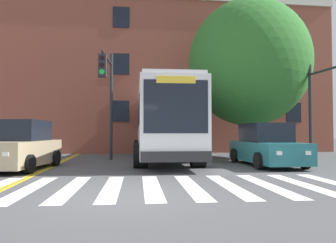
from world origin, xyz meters
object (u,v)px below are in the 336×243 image
city_bus (162,122)px  traffic_light_near_corner (332,93)px  car_teal_far_lane (266,146)px  traffic_light_overhead (108,87)px  car_tan_near_lane (19,147)px  street_tree_curbside_large (249,63)px

city_bus → traffic_light_near_corner: traffic_light_near_corner is taller
car_teal_far_lane → traffic_light_near_corner: 3.78m
city_bus → traffic_light_near_corner: 7.90m
traffic_light_near_corner → traffic_light_overhead: traffic_light_overhead is taller
car_teal_far_lane → traffic_light_overhead: bearing=159.3°
car_tan_near_lane → street_tree_curbside_large: 12.35m
street_tree_curbside_large → city_bus: bearing=-171.0°
car_tan_near_lane → street_tree_curbside_large: street_tree_curbside_large is taller
car_teal_far_lane → street_tree_curbside_large: bearing=78.6°
car_teal_far_lane → traffic_light_overhead: 7.79m
car_tan_near_lane → car_teal_far_lane: size_ratio=0.94×
city_bus → car_tan_near_lane: 6.87m
city_bus → traffic_light_overhead: (-2.71, -0.58, 1.63)m
traffic_light_near_corner → traffic_light_overhead: bearing=164.6°
car_tan_near_lane → traffic_light_overhead: size_ratio=0.82×
car_teal_far_lane → traffic_light_near_corner: (2.99, -0.13, 2.32)m
car_teal_far_lane → traffic_light_near_corner: size_ratio=1.02×
traffic_light_overhead → city_bus: bearing=12.1°
traffic_light_near_corner → street_tree_curbside_large: 5.07m
car_tan_near_lane → city_bus: bearing=30.0°
street_tree_curbside_large → traffic_light_overhead: bearing=-169.9°
traffic_light_near_corner → traffic_light_overhead: 10.17m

